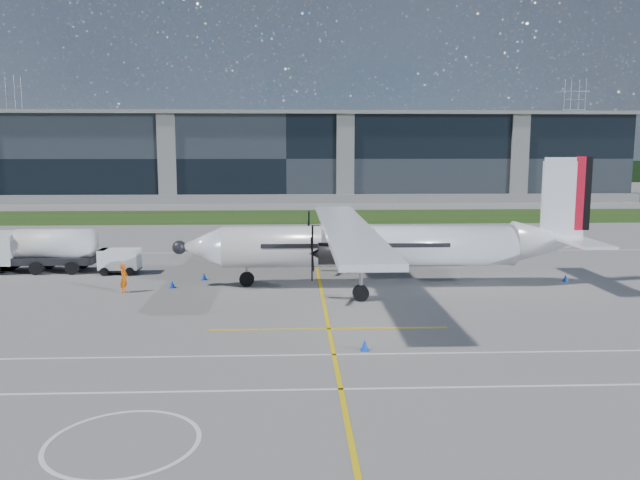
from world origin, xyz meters
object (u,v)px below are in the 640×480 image
object	(u,v)px
baggage_tug	(120,261)
safety_cone_tail	(566,278)
fuel_tanker_truck	(32,250)
ground_crew_person	(124,276)
safety_cone_stbdwing	(324,247)
turboprop_aircraft	(385,222)
safety_cone_portwing	(365,345)
pylon_west	(13,129)
pylon_east	(573,130)
safety_cone_fwd	(172,284)
safety_cone_nose_stbd	(204,276)

from	to	relation	value
baggage_tug	safety_cone_tail	xyz separation A→B (m)	(31.23, -4.06, -0.65)
fuel_tanker_truck	safety_cone_tail	xyz separation A→B (m)	(37.88, -5.04, -1.34)
ground_crew_person	safety_cone_stbdwing	world-z (taller)	ground_crew_person
turboprop_aircraft	safety_cone_portwing	bearing A→B (deg)	-101.77
pylon_west	ground_crew_person	distance (m)	163.93
pylon_east	safety_cone_tail	bearing A→B (deg)	-114.17
ground_crew_person	safety_cone_stbdwing	xyz separation A→B (m)	(13.37, 16.35, -0.81)
turboprop_aircraft	ground_crew_person	xyz separation A→B (m)	(-16.70, -1.45, -3.19)
safety_cone_fwd	baggage_tug	bearing A→B (deg)	133.54
fuel_tanker_truck	safety_cone_nose_stbd	distance (m)	13.60
turboprop_aircraft	baggage_tug	size ratio (longest dim) A/B	9.45
fuel_tanker_truck	ground_crew_person	world-z (taller)	fuel_tanker_truck
pylon_east	safety_cone_fwd	bearing A→B (deg)	-122.11
fuel_tanker_truck	safety_cone_stbdwing	world-z (taller)	fuel_tanker_truck
safety_cone_fwd	pylon_west	bearing A→B (deg)	116.65
baggage_tug	safety_cone_stbdwing	xyz separation A→B (m)	(15.32, 10.18, -0.65)
safety_cone_portwing	safety_cone_tail	size ratio (longest dim) A/B	1.00
baggage_tug	safety_cone_portwing	world-z (taller)	baggage_tug
ground_crew_person	safety_cone_tail	bearing A→B (deg)	-76.19
pylon_east	safety_cone_portwing	world-z (taller)	pylon_east
pylon_east	safety_cone_stbdwing	size ratio (longest dim) A/B	60.00
pylon_west	safety_cone_fwd	world-z (taller)	pylon_west
pylon_west	safety_cone_fwd	bearing A→B (deg)	-63.35
ground_crew_person	safety_cone_stbdwing	distance (m)	21.14
safety_cone_fwd	safety_cone_portwing	world-z (taller)	same
ground_crew_person	safety_cone_portwing	world-z (taller)	ground_crew_person
safety_cone_nose_stbd	safety_cone_tail	size ratio (longest dim) A/B	1.00
safety_cone_fwd	safety_cone_portwing	xyz separation A→B (m)	(11.09, -13.35, 0.00)
pylon_west	ground_crew_person	world-z (taller)	pylon_west
ground_crew_person	safety_cone_nose_stbd	xyz separation A→B (m)	(4.48, 3.66, -0.81)
pylon_east	fuel_tanker_truck	xyz separation A→B (m)	(-103.05, -140.16, -13.41)
fuel_tanker_truck	safety_cone_tail	size ratio (longest dim) A/B	16.96
safety_cone_nose_stbd	safety_cone_portwing	distance (m)	18.38
turboprop_aircraft	safety_cone_fwd	bearing A→B (deg)	-179.01
ground_crew_person	safety_cone_stbdwing	bearing A→B (deg)	-29.58
ground_crew_person	safety_cone_portwing	distance (m)	18.45
turboprop_aircraft	safety_cone_tail	distance (m)	13.22
turboprop_aircraft	fuel_tanker_truck	world-z (taller)	turboprop_aircraft
safety_cone_tail	safety_cone_stbdwing	size ratio (longest dim) A/B	1.00
fuel_tanker_truck	safety_cone_stbdwing	distance (m)	23.86
safety_cone_nose_stbd	safety_cone_tail	world-z (taller)	same
ground_crew_person	pylon_west	bearing A→B (deg)	35.29
fuel_tanker_truck	turboprop_aircraft	bearing A→B (deg)	-12.71
turboprop_aircraft	safety_cone_nose_stbd	bearing A→B (deg)	169.74
pylon_west	safety_cone_stbdwing	bearing A→B (deg)	-57.35
baggage_tug	safety_cone_tail	world-z (taller)	baggage_tug
turboprop_aircraft	baggage_tug	bearing A→B (deg)	165.78
safety_cone_portwing	turboprop_aircraft	bearing A→B (deg)	78.23
baggage_tug	safety_cone_fwd	size ratio (longest dim) A/B	5.99
pylon_west	safety_cone_portwing	xyz separation A→B (m)	(84.41, -159.46, -14.75)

